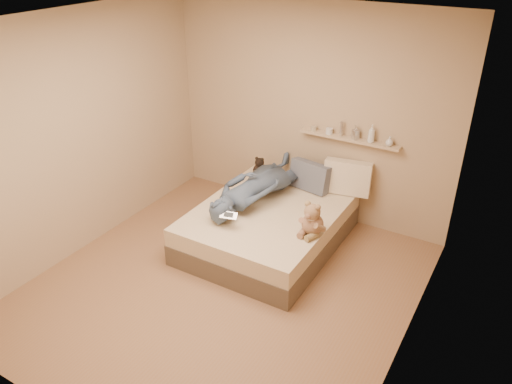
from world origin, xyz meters
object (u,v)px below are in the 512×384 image
Objects in this scene: person at (258,185)px; game_console at (229,215)px; bed at (268,226)px; teddy_bear at (312,221)px; pillow_grey at (310,176)px; pillow_cream at (347,177)px; wall_shelf at (349,139)px; dark_plush at (260,168)px.

game_console is at bearing 103.09° from person.
teddy_bear reaches higher than bed.
pillow_grey is at bearing 116.31° from teddy_bear.
bed is 0.82m from pillow_grey.
game_console is 0.36× the size of pillow_cream.
person is at bearing 95.72° from game_console.
wall_shelf reaches higher than game_console.
wall_shelf is at bearing 58.82° from bed.
wall_shelf is at bearing 94.23° from teddy_bear.
bed is 1.22× the size of person.
dark_plush is 0.22× the size of wall_shelf.
game_console is 0.13× the size of person.
wall_shelf is (-0.08, 1.13, 0.49)m from teddy_bear.
teddy_bear is 0.24× the size of person.
pillow_grey is 0.68m from person.
pillow_grey is (0.18, 0.69, 0.40)m from bed.
game_console is (-0.16, -0.57, 0.39)m from bed.
teddy_bear is at bearing -88.35° from pillow_cream.
pillow_cream is at bearing 91.65° from teddy_bear.
person is (-0.84, -0.68, -0.01)m from pillow_cream.
pillow_grey is at bearing 1.08° from dark_plush.
person is at bearing -135.86° from wall_shelf.
pillow_grey reaches higher than dark_plush.
teddy_bear is at bearing 163.93° from person.
wall_shelf reaches higher than pillow_grey.
wall_shelf is at bearing -128.49° from person.
game_console is 0.87m from teddy_bear.
teddy_bear is 1.41× the size of dark_plush.
person is (-0.07, 0.72, 0.02)m from game_console.
pillow_cream reaches higher than bed.
game_console is 0.40× the size of pillow_grey.
wall_shelf is (0.71, 1.48, 0.49)m from game_console.
pillow_grey is (0.34, 1.26, 0.01)m from game_console.
person is (-0.87, 0.38, 0.03)m from teddy_bear.
game_console is 1.60m from pillow_cream.
game_console is at bearing -156.50° from teddy_bear.
dark_plush is 1.13m from pillow_cream.
bed is 9.58× the size of game_console.
game_console is at bearing -115.63° from wall_shelf.
pillow_cream is 0.45m from pillow_grey.
pillow_cream is 1.08m from person.
game_console is 0.52× the size of teddy_bear.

